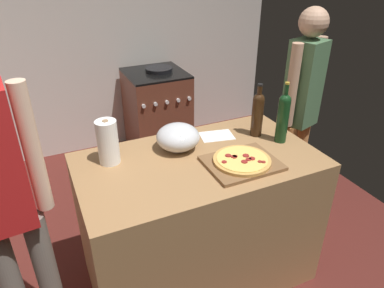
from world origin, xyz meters
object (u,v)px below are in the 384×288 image
object	(u,v)px
wine_bottle_dark	(283,116)
person_in_red	(300,107)
pizza	(242,160)
paper_towel_roll	(108,142)
mixing_bowl	(178,137)
person_in_stripes	(4,196)
wine_bottle_amber	(258,112)
stove	(157,112)

from	to	relation	value
wine_bottle_dark	person_in_red	bearing A→B (deg)	36.93
pizza	person_in_red	xyz separation A→B (m)	(0.79, 0.46, 0.01)
paper_towel_roll	mixing_bowl	bearing A→B (deg)	-3.37
paper_towel_roll	person_in_stripes	xyz separation A→B (m)	(-0.53, -0.27, -0.02)
pizza	wine_bottle_dark	distance (m)	0.42
mixing_bowl	paper_towel_roll	world-z (taller)	paper_towel_roll
paper_towel_roll	person_in_stripes	size ratio (longest dim) A/B	0.15
paper_towel_roll	wine_bottle_amber	size ratio (longest dim) A/B	0.75
pizza	person_in_stripes	size ratio (longest dim) A/B	0.18
person_in_red	wine_bottle_amber	bearing A→B (deg)	-160.78
person_in_stripes	person_in_red	distance (m)	2.02
stove	person_in_stripes	world-z (taller)	person_in_stripes
pizza	person_in_red	world-z (taller)	person_in_red
wine_bottle_dark	paper_towel_roll	bearing A→B (deg)	169.12
wine_bottle_dark	person_in_stripes	bearing A→B (deg)	-177.29
paper_towel_roll	wine_bottle_dark	xyz separation A→B (m)	(1.03, -0.20, 0.04)
person_in_stripes	pizza	bearing A→B (deg)	-3.28
stove	person_in_red	bearing A→B (deg)	-66.84
wine_bottle_amber	person_in_red	world-z (taller)	person_in_red
wine_bottle_amber	stove	distance (m)	1.75
wine_bottle_amber	stove	xyz separation A→B (m)	(-0.11, 1.64, -0.62)
mixing_bowl	wine_bottle_dark	size ratio (longest dim) A/B	0.67
mixing_bowl	person_in_red	size ratio (longest dim) A/B	0.16
person_in_stripes	mixing_bowl	bearing A→B (deg)	14.85
mixing_bowl	person_in_red	bearing A→B (deg)	7.62
mixing_bowl	wine_bottle_amber	distance (m)	0.54
mixing_bowl	paper_towel_roll	size ratio (longest dim) A/B	1.00
wine_bottle_dark	person_in_stripes	xyz separation A→B (m)	(-1.56, -0.07, -0.06)
mixing_bowl	stove	bearing A→B (deg)	75.31
paper_towel_roll	stove	world-z (taller)	paper_towel_roll
pizza	stove	bearing A→B (deg)	85.07
mixing_bowl	paper_towel_roll	bearing A→B (deg)	176.63
wine_bottle_amber	paper_towel_roll	bearing A→B (deg)	176.22
mixing_bowl	wine_bottle_dark	distance (m)	0.65
stove	paper_towel_roll	bearing A→B (deg)	-117.79
pizza	wine_bottle_dark	xyz separation A→B (m)	(0.37, 0.14, 0.14)
wine_bottle_amber	stove	size ratio (longest dim) A/B	0.37
wine_bottle_dark	wine_bottle_amber	bearing A→B (deg)	123.87
wine_bottle_amber	stove	world-z (taller)	wine_bottle_amber
pizza	wine_bottle_amber	world-z (taller)	wine_bottle_amber
paper_towel_roll	stove	bearing A→B (deg)	62.21
person_in_stripes	person_in_red	bearing A→B (deg)	11.09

